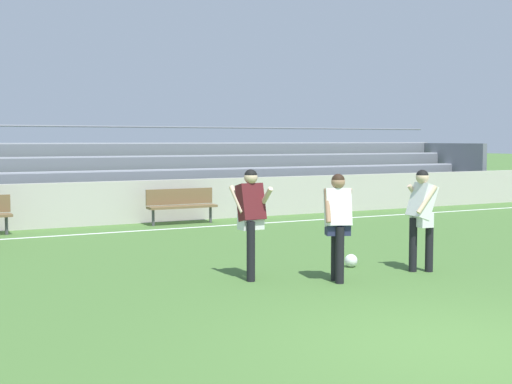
# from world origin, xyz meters

# --- Properties ---
(ground_plane) EXTENTS (160.00, 160.00, 0.00)m
(ground_plane) POSITION_xyz_m (0.00, 0.00, 0.00)
(ground_plane) COLOR #477033
(field_line_sideline) EXTENTS (44.00, 0.12, 0.01)m
(field_line_sideline) POSITION_xyz_m (0.00, 10.52, 0.00)
(field_line_sideline) COLOR white
(field_line_sideline) RESTS_ON ground
(sideline_wall) EXTENTS (48.00, 0.16, 1.10)m
(sideline_wall) POSITION_xyz_m (0.00, 12.04, 0.55)
(sideline_wall) COLOR #BCB7AD
(sideline_wall) RESTS_ON ground
(bleacher_stand) EXTENTS (24.33, 3.65, 2.60)m
(bleacher_stand) POSITION_xyz_m (1.67, 14.84, 1.11)
(bleacher_stand) COLOR #9EA3AD
(bleacher_stand) RESTS_ON ground
(bench_far_left) EXTENTS (1.80, 0.40, 0.90)m
(bench_far_left) POSITION_xyz_m (1.40, 11.32, 0.55)
(bench_far_left) COLOR brown
(bench_far_left) RESTS_ON ground
(player_white_deep_cover) EXTENTS (0.55, 0.44, 1.64)m
(player_white_deep_cover) POSITION_xyz_m (0.78, 3.37, 0.97)
(player_white_deep_cover) COLOR black
(player_white_deep_cover) RESTS_ON ground
(player_white_pressing_high) EXTENTS (0.50, 0.48, 1.67)m
(player_white_pressing_high) POSITION_xyz_m (2.46, 3.43, 0.99)
(player_white_pressing_high) COLOR black
(player_white_pressing_high) RESTS_ON ground
(player_dark_on_ball) EXTENTS (0.44, 0.66, 1.70)m
(player_dark_on_ball) POSITION_xyz_m (-0.28, 4.17, 1.01)
(player_dark_on_ball) COLOR black
(player_dark_on_ball) RESTS_ON ground
(soccer_ball) EXTENTS (0.22, 0.22, 0.22)m
(soccer_ball) POSITION_xyz_m (1.68, 4.29, 0.11)
(soccer_ball) COLOR white
(soccer_ball) RESTS_ON ground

